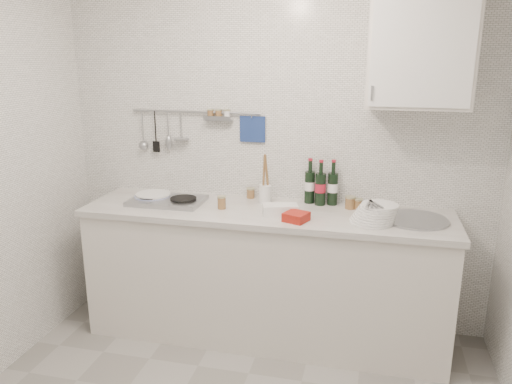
# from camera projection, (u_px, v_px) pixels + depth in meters

# --- Properties ---
(back_wall) EXTENTS (3.00, 0.02, 2.50)m
(back_wall) POSITION_uv_depth(u_px,v_px,m) (275.00, 152.00, 3.49)
(back_wall) COLOR silver
(back_wall) RESTS_ON floor
(counter) EXTENTS (2.44, 0.64, 0.96)m
(counter) POSITION_uv_depth(u_px,v_px,m) (266.00, 277.00, 3.43)
(counter) COLOR silver
(counter) RESTS_ON floor
(wall_rail) EXTENTS (0.98, 0.09, 0.34)m
(wall_rail) POSITION_uv_depth(u_px,v_px,m) (192.00, 125.00, 3.55)
(wall_rail) COLOR #93969B
(wall_rail) RESTS_ON back_wall
(wall_cabinet) EXTENTS (0.60, 0.38, 0.70)m
(wall_cabinet) POSITION_uv_depth(u_px,v_px,m) (420.00, 48.00, 2.93)
(wall_cabinet) COLOR silver
(wall_cabinet) RESTS_ON back_wall
(plate_stack_hob) EXTENTS (0.27, 0.26, 0.05)m
(plate_stack_hob) POSITION_uv_depth(u_px,v_px,m) (152.00, 197.00, 3.51)
(plate_stack_hob) COLOR #5064B7
(plate_stack_hob) RESTS_ON counter
(plate_stack_sink) EXTENTS (0.29, 0.28, 0.12)m
(plate_stack_sink) POSITION_uv_depth(u_px,v_px,m) (375.00, 214.00, 3.04)
(plate_stack_sink) COLOR white
(plate_stack_sink) RESTS_ON counter
(wine_bottles) EXTENTS (0.23, 0.11, 0.31)m
(wine_bottles) POSITION_uv_depth(u_px,v_px,m) (321.00, 182.00, 3.39)
(wine_bottles) COLOR black
(wine_bottles) RESTS_ON counter
(butter_dish) EXTENTS (0.24, 0.17, 0.07)m
(butter_dish) POSITION_uv_depth(u_px,v_px,m) (280.00, 210.00, 3.19)
(butter_dish) COLOR white
(butter_dish) RESTS_ON counter
(strawberry_punnet) EXTENTS (0.17, 0.17, 0.06)m
(strawberry_punnet) POSITION_uv_depth(u_px,v_px,m) (296.00, 217.00, 3.07)
(strawberry_punnet) COLOR red
(strawberry_punnet) RESTS_ON counter
(utensil_crock) EXTENTS (0.08, 0.08, 0.35)m
(utensil_crock) POSITION_uv_depth(u_px,v_px,m) (265.00, 192.00, 3.43)
(utensil_crock) COLOR white
(utensil_crock) RESTS_ON counter
(jar_a) EXTENTS (0.06, 0.06, 0.07)m
(jar_a) POSITION_uv_depth(u_px,v_px,m) (251.00, 193.00, 3.56)
(jar_a) COLOR brown
(jar_a) RESTS_ON counter
(jar_b) EXTENTS (0.07, 0.07, 0.08)m
(jar_b) POSITION_uv_depth(u_px,v_px,m) (350.00, 202.00, 3.32)
(jar_b) COLOR brown
(jar_b) RESTS_ON counter
(jar_c) EXTENTS (0.06, 0.06, 0.07)m
(jar_c) POSITION_uv_depth(u_px,v_px,m) (358.00, 204.00, 3.31)
(jar_c) COLOR brown
(jar_c) RESTS_ON counter
(jar_d) EXTENTS (0.06, 0.06, 0.09)m
(jar_d) POSITION_uv_depth(u_px,v_px,m) (222.00, 202.00, 3.31)
(jar_d) COLOR brown
(jar_d) RESTS_ON counter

